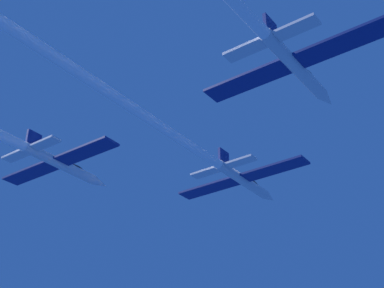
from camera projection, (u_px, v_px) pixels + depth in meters
jet_lead at (172, 134)px, 65.17m from camera, size 19.22×57.01×3.18m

